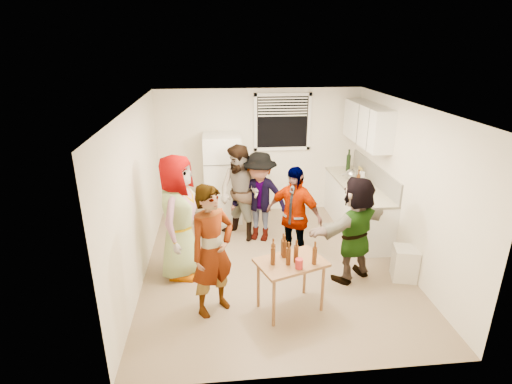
{
  "coord_description": "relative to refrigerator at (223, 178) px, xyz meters",
  "views": [
    {
      "loc": [
        -0.85,
        -5.46,
        3.33
      ],
      "look_at": [
        -0.27,
        0.27,
        1.15
      ],
      "focal_mm": 28.0,
      "sensor_mm": 36.0,
      "label": 1
    }
  ],
  "objects": [
    {
      "name": "refrigerator",
      "position": [
        0.0,
        0.0,
        0.0
      ],
      "size": [
        0.7,
        0.7,
        1.7
      ],
      "primitive_type": "cube",
      "color": "white",
      "rests_on": "ground"
    },
    {
      "name": "guest_stripe",
      "position": [
        -0.2,
        -2.91,
        -0.85
      ],
      "size": [
        1.56,
        1.78,
        0.42
      ],
      "primitive_type": "imported",
      "rotation": [
        0.0,
        0.0,
        0.64
      ],
      "color": "#141933",
      "rests_on": "ground"
    },
    {
      "name": "countertop",
      "position": [
        2.45,
        -0.73,
        0.03
      ],
      "size": [
        0.64,
        2.22,
        0.04
      ],
      "primitive_type": "cube",
      "color": "beige",
      "rests_on": "counter_lower"
    },
    {
      "name": "guest_grey",
      "position": [
        -0.68,
        -1.98,
        -0.85
      ],
      "size": [
        2.05,
        1.37,
        0.6
      ],
      "primitive_type": "imported",
      "rotation": [
        0.0,
        0.0,
        1.31
      ],
      "color": "gray",
      "rests_on": "ground"
    },
    {
      "name": "guest_back_left",
      "position": [
        0.28,
        -0.88,
        -0.85
      ],
      "size": [
        1.78,
        1.8,
        0.65
      ],
      "primitive_type": "imported",
      "rotation": [
        0.0,
        0.0,
        -0.77
      ],
      "color": "brown",
      "rests_on": "ground"
    },
    {
      "name": "kettle",
      "position": [
        2.4,
        -0.48,
        0.05
      ],
      "size": [
        0.29,
        0.25,
        0.22
      ],
      "primitive_type": null,
      "rotation": [
        0.0,
        0.0,
        -0.16
      ],
      "color": "silver",
      "rests_on": "countertop"
    },
    {
      "name": "backsplash",
      "position": [
        2.74,
        -0.73,
        0.23
      ],
      "size": [
        0.03,
        2.2,
        0.36
      ],
      "primitive_type": "cube",
      "color": "#BBB8AC",
      "rests_on": "countertop"
    },
    {
      "name": "trash_bin",
      "position": [
        2.61,
        -2.45,
        -0.6
      ],
      "size": [
        0.41,
        0.41,
        0.5
      ],
      "primitive_type": "cube",
      "rotation": [
        0.0,
        0.0,
        -0.25
      ],
      "color": "silver",
      "rests_on": "ground"
    },
    {
      "name": "upper_cabinets",
      "position": [
        2.58,
        -0.53,
        1.1
      ],
      "size": [
        0.34,
        1.6,
        0.7
      ],
      "primitive_type": "cube",
      "color": "white",
      "rests_on": "room"
    },
    {
      "name": "red_cup",
      "position": [
        0.86,
        -3.16,
        -0.13
      ],
      "size": [
        0.1,
        0.1,
        0.13
      ],
      "primitive_type": "cylinder",
      "color": "maroon",
      "rests_on": "serving_table"
    },
    {
      "name": "paper_towel",
      "position": [
        2.43,
        -0.87,
        0.05
      ],
      "size": [
        0.12,
        0.12,
        0.27
      ],
      "primitive_type": "cylinder",
      "color": "white",
      "rests_on": "countertop"
    },
    {
      "name": "window",
      "position": [
        1.2,
        0.33,
        1.0
      ],
      "size": [
        1.12,
        0.1,
        1.06
      ],
      "primitive_type": null,
      "color": "white",
      "rests_on": "room"
    },
    {
      "name": "guest_black",
      "position": [
        1.04,
        -1.82,
        -0.85
      ],
      "size": [
        1.74,
        1.85,
        0.39
      ],
      "primitive_type": "imported",
      "rotation": [
        0.0,
        0.0,
        -0.67
      ],
      "color": "black",
      "rests_on": "ground"
    },
    {
      "name": "picture_frame",
      "position": [
        2.67,
        -0.21,
        0.13
      ],
      "size": [
        0.02,
        0.18,
        0.15
      ],
      "primitive_type": "cube",
      "color": "gold",
      "rests_on": "countertop"
    },
    {
      "name": "counter_lower",
      "position": [
        2.45,
        -0.73,
        -0.42
      ],
      "size": [
        0.6,
        2.2,
        0.86
      ],
      "primitive_type": "cube",
      "color": "white",
      "rests_on": "ground"
    },
    {
      "name": "beer_bottle_table",
      "position": [
        0.72,
        -2.87,
        -0.13
      ],
      "size": [
        0.06,
        0.06,
        0.23
      ],
      "primitive_type": "cylinder",
      "color": "#47230C",
      "rests_on": "serving_table"
    },
    {
      "name": "wine_bottle",
      "position": [
        2.5,
        0.05,
        0.05
      ],
      "size": [
        0.08,
        0.08,
        0.33
      ],
      "primitive_type": "cylinder",
      "color": "black",
      "rests_on": "countertop"
    },
    {
      "name": "room",
      "position": [
        0.75,
        -1.88,
        -0.85
      ],
      "size": [
        4.0,
        4.5,
        2.5
      ],
      "primitive_type": null,
      "color": "white",
      "rests_on": "ground"
    },
    {
      "name": "beer_bottle_counter",
      "position": [
        2.35,
        -0.96,
        0.05
      ],
      "size": [
        0.07,
        0.07,
        0.25
      ],
      "primitive_type": "cylinder",
      "color": "#47230C",
      "rests_on": "countertop"
    },
    {
      "name": "guest_back_right",
      "position": [
        0.61,
        -0.96,
        -0.85
      ],
      "size": [
        1.58,
        1.88,
        0.59
      ],
      "primitive_type": "imported",
      "rotation": [
        0.0,
        0.0,
        -0.4
      ],
      "color": "#38383D",
      "rests_on": "ground"
    },
    {
      "name": "blue_cup",
      "position": [
        2.19,
        -1.56,
        0.05
      ],
      "size": [
        0.09,
        0.09,
        0.12
      ],
      "primitive_type": "cylinder",
      "color": "#1D18C5",
      "rests_on": "countertop"
    },
    {
      "name": "serving_table",
      "position": [
        0.79,
        -2.99,
        -0.85
      ],
      "size": [
        0.99,
        0.82,
        0.72
      ],
      "primitive_type": null,
      "rotation": [
        0.0,
        0.0,
        0.34
      ],
      "color": "brown",
      "rests_on": "ground"
    },
    {
      "name": "guest_orange",
      "position": [
        1.85,
        -2.34,
        -0.85
      ],
      "size": [
        2.07,
        2.12,
        0.47
      ],
      "primitive_type": "imported",
      "rotation": [
        0.0,
        0.0,
        3.66
      ],
      "color": "#E19149",
      "rests_on": "ground"
    }
  ]
}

